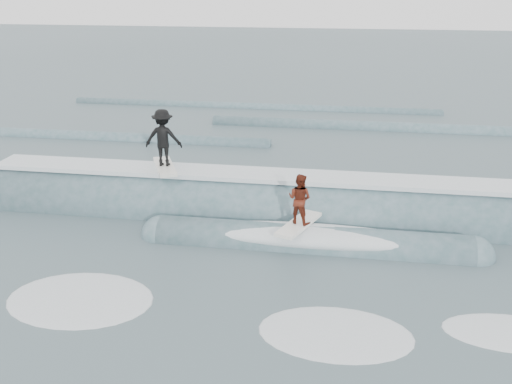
# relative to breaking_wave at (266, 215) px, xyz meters

# --- Properties ---
(ground) EXTENTS (160.00, 160.00, 0.00)m
(ground) POSITION_rel_breaking_wave_xyz_m (-0.21, -5.86, -0.03)
(ground) COLOR #374D51
(ground) RESTS_ON ground
(breaking_wave) EXTENTS (23.61, 4.10, 2.63)m
(breaking_wave) POSITION_rel_breaking_wave_xyz_m (0.00, 0.00, 0.00)
(breaking_wave) COLOR #3A5D62
(breaking_wave) RESTS_ON ground
(surfer_black) EXTENTS (1.35, 2.04, 1.96)m
(surfer_black) POSITION_rel_breaking_wave_xyz_m (-3.42, 0.26, 2.32)
(surfer_black) COLOR white
(surfer_black) RESTS_ON ground
(surfer_red) EXTENTS (1.23, 2.06, 1.56)m
(surfer_red) POSITION_rel_breaking_wave_xyz_m (1.23, -1.94, 1.27)
(surfer_red) COLOR white
(surfer_red) RESTS_ON ground
(whitewater) EXTENTS (16.44, 7.43, 0.10)m
(whitewater) POSITION_rel_breaking_wave_xyz_m (1.41, -7.10, -0.03)
(whitewater) COLOR white
(whitewater) RESTS_ON ground
(far_swells) EXTENTS (40.41, 8.65, 0.80)m
(far_swells) POSITION_rel_breaking_wave_xyz_m (-1.96, 11.80, -0.03)
(far_swells) COLOR #3A5D62
(far_swells) RESTS_ON ground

